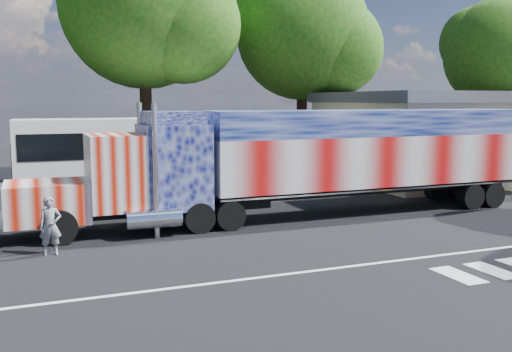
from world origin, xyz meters
name	(u,v)px	position (x,y,z in m)	size (l,w,h in m)	color
ground	(289,244)	(0.00, 0.00, 0.00)	(100.00, 100.00, 0.00)	black
lane_markings	(402,269)	(1.71, -3.77, 0.01)	(30.00, 2.67, 0.01)	silver
semi_truck	(312,158)	(2.79, 3.84, 2.38)	(21.73, 3.43, 4.63)	black
coach_bus	(155,155)	(-2.00, 11.67, 1.99)	(13.23, 3.08, 3.85)	white
hall_building	(504,134)	(19.92, 10.86, 2.62)	(22.40, 12.80, 5.20)	beige
woman	(50,226)	(-7.37, 1.50, 0.90)	(0.66, 0.43, 1.80)	slate
tree_ne_a	(305,34)	(9.31, 17.71, 9.07)	(9.21, 8.77, 13.51)	black
tree_n_mid	(146,7)	(-1.18, 17.15, 10.10)	(10.06, 9.58, 14.96)	black
tree_far_ne	(502,54)	(27.70, 19.21, 8.39)	(9.34, 8.89, 12.89)	black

